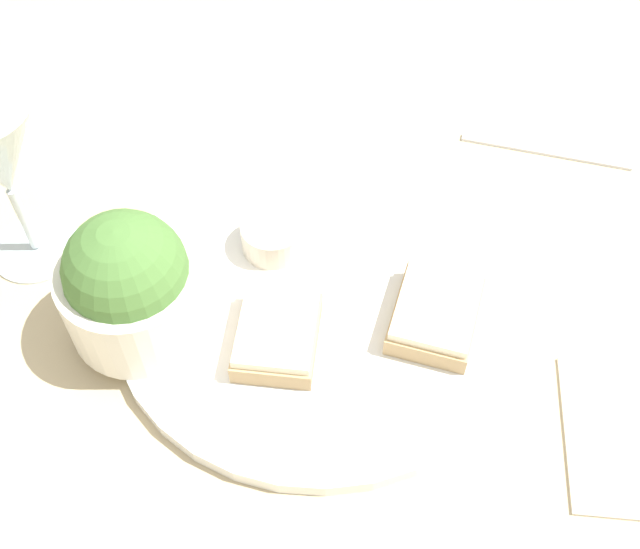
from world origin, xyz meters
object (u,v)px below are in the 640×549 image
salad_bowl (130,284)px  fork (546,151)px  cheese_toast_far (274,333)px  sauce_ramekin (273,235)px  cheese_toast_near (436,313)px

salad_bowl → fork: salad_bowl is taller
salad_bowl → cheese_toast_far: bearing=-68.2°
sauce_ramekin → cheese_toast_far: sauce_ramekin is taller
cheese_toast_near → salad_bowl: bearing=121.9°
cheese_toast_near → sauce_ramekin: bearing=91.7°
cheese_toast_near → fork: bearing=0.5°
cheese_toast_far → fork: (0.32, -0.09, -0.02)m
fork → salad_bowl: bearing=151.6°
sauce_ramekin → fork: 0.28m
cheese_toast_far → fork: bearing=-16.4°
cheese_toast_far → fork: 0.33m
salad_bowl → cheese_toast_far: 0.11m
sauce_ramekin → cheese_toast_far: 0.10m
cheese_toast_near → cheese_toast_far: size_ratio=0.99×
cheese_toast_near → fork: cheese_toast_near is taller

